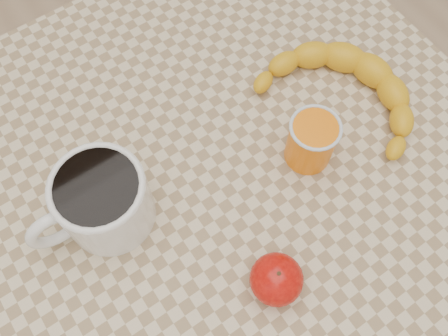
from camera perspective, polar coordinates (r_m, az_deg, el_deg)
ground at (r=1.41m, az=0.00°, el=-13.34°), size 3.00×3.00×0.00m
table at (r=0.77m, az=0.00°, el=-3.32°), size 0.80×0.80×0.75m
coffee_mug at (r=0.64m, az=-13.88°, el=-3.65°), size 0.16×0.12×0.10m
orange_juice_glass at (r=0.68m, az=9.96°, el=3.08°), size 0.07×0.07×0.08m
apple at (r=0.62m, az=6.01°, el=-12.54°), size 0.08×0.08×0.06m
banana at (r=0.75m, az=13.69°, el=8.35°), size 0.33×0.38×0.05m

